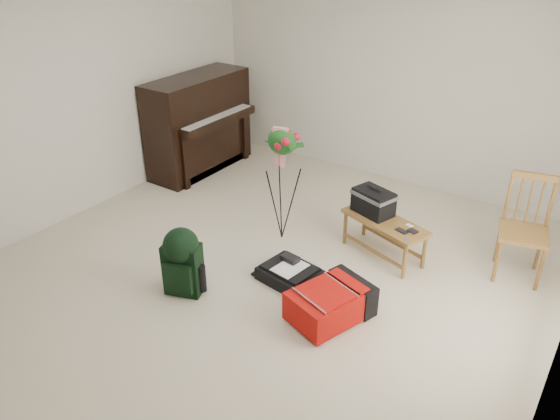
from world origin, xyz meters
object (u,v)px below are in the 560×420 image
Objects in this scene: red_suitcase at (333,300)px; black_duffel at (290,273)px; flower_stand at (282,185)px; bench at (374,209)px; dining_chair at (525,230)px; green_backpack at (182,258)px; piano at (199,126)px.

black_duffel is at bearing 178.38° from red_suitcase.
red_suitcase is 0.63× the size of flower_stand.
bench is at bearing 74.41° from black_duffel.
dining_chair is 1.52× the size of green_backpack.
flower_stand is at bearing 161.28° from red_suitcase.
red_suitcase reaches higher than black_duffel.
black_duffel is (2.43, -1.51, -0.52)m from piano.
bench is at bearing 36.58° from green_backpack.
piano is 2.91m from black_duffel.
green_backpack is (-2.40, -2.01, -0.12)m from dining_chair.
flower_stand is at bearing -143.95° from bench.
piano is 2.62× the size of black_duffel.
red_suitcase is at bearing -29.76° from piano.
red_suitcase is 1.37m from green_backpack.
piano is 2.82m from green_backpack.
piano is 1.19× the size of flower_stand.
dining_chair is 2.33m from flower_stand.
flower_stand is at bearing -174.98° from dining_chair.
green_backpack is 0.51× the size of flower_stand.
dining_chair is 3.13m from green_backpack.
red_suitcase is at bearing -139.35° from dining_chair.
black_duffel is (-0.40, -0.90, -0.40)m from bench.
piano reaches higher than red_suitcase.
flower_stand is (1.93, -0.91, 0.02)m from piano.
red_suitcase is at bearing -62.66° from bench.
bench is at bearing -12.22° from piano.
dining_chair is 2.20m from black_duffel.
red_suitcase is 1.43m from flower_stand.
red_suitcase is 0.62m from black_duffel.
green_backpack is (-1.09, -1.59, -0.12)m from bench.
dining_chair reaches higher than black_duffel.
dining_chair is 1.93m from red_suitcase.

